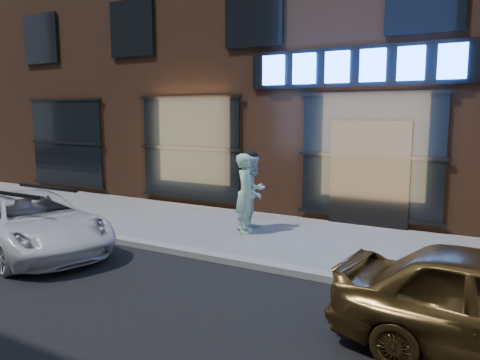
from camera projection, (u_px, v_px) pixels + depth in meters
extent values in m
plane|color=slate|center=(302.00, 276.00, 7.39)|extent=(90.00, 90.00, 0.00)
cube|color=gray|center=(302.00, 273.00, 7.38)|extent=(60.00, 0.25, 0.12)
cube|color=#54301E|center=(410.00, 29.00, 13.56)|extent=(30.00, 8.00, 10.00)
cube|color=black|center=(356.00, 66.00, 10.48)|extent=(5.20, 0.06, 0.90)
cube|color=black|center=(369.00, 174.00, 10.59)|extent=(1.80, 0.10, 2.40)
cube|color=#FFBF72|center=(67.00, 143.00, 15.49)|extent=(3.00, 0.04, 2.60)
cube|color=black|center=(66.00, 143.00, 15.46)|extent=(3.20, 0.06, 2.80)
cube|color=#FFBF72|center=(190.00, 148.00, 13.04)|extent=(3.00, 0.04, 2.60)
cube|color=black|center=(190.00, 148.00, 13.01)|extent=(3.20, 0.06, 2.80)
cube|color=#FFBF72|center=(370.00, 156.00, 10.59)|extent=(3.00, 0.04, 2.60)
cube|color=black|center=(370.00, 156.00, 10.55)|extent=(3.20, 0.06, 2.80)
cube|color=black|center=(40.00, 39.00, 15.47)|extent=(1.60, 0.06, 1.60)
cube|color=black|center=(131.00, 28.00, 13.51)|extent=(1.60, 0.06, 1.60)
cube|color=black|center=(253.00, 14.00, 11.55)|extent=(1.60, 0.06, 1.60)
cube|color=#2659FF|center=(274.00, 70.00, 11.40)|extent=(0.55, 0.12, 0.70)
cube|color=#2659FF|center=(304.00, 69.00, 11.00)|extent=(0.55, 0.12, 0.70)
cube|color=#2659FF|center=(337.00, 67.00, 10.61)|extent=(0.55, 0.12, 0.70)
cube|color=#2659FF|center=(373.00, 65.00, 10.22)|extent=(0.55, 0.12, 0.70)
cube|color=#2659FF|center=(411.00, 63.00, 9.83)|extent=(0.55, 0.12, 0.70)
cube|color=#2659FF|center=(453.00, 61.00, 9.43)|extent=(0.55, 0.12, 0.70)
imported|color=#B4EDD5|center=(246.00, 194.00, 10.00)|extent=(0.59, 0.72, 1.71)
imported|color=white|center=(253.00, 192.00, 10.33)|extent=(0.75, 0.90, 1.67)
imported|color=silver|center=(31.00, 222.00, 8.69)|extent=(4.30, 2.85, 1.10)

